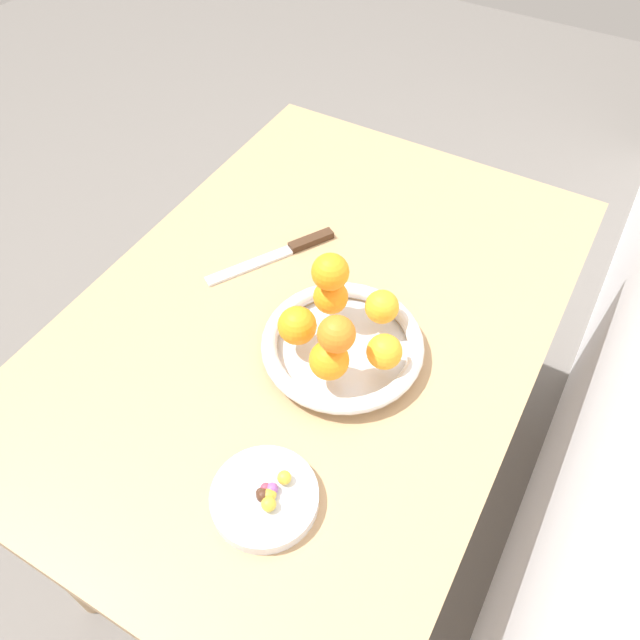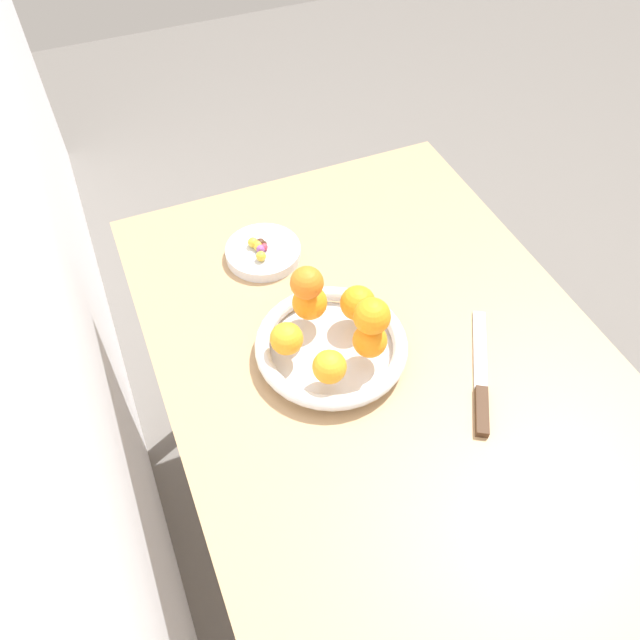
# 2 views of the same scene
# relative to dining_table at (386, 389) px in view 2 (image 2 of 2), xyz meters

# --- Properties ---
(ground_plane) EXTENTS (6.00, 6.00, 0.00)m
(ground_plane) POSITION_rel_dining_table_xyz_m (0.00, 0.00, -0.65)
(ground_plane) COLOR slate
(dining_table) EXTENTS (1.10, 0.76, 0.74)m
(dining_table) POSITION_rel_dining_table_xyz_m (0.00, 0.00, 0.00)
(dining_table) COLOR tan
(dining_table) RESTS_ON ground_plane
(fruit_bowl) EXTENTS (0.26, 0.26, 0.04)m
(fruit_bowl) POSITION_rel_dining_table_xyz_m (0.05, 0.09, 0.11)
(fruit_bowl) COLOR silver
(fruit_bowl) RESTS_ON dining_table
(candy_dish) EXTENTS (0.15, 0.15, 0.02)m
(candy_dish) POSITION_rel_dining_table_xyz_m (0.33, 0.11, 0.10)
(candy_dish) COLOR silver
(candy_dish) RESTS_ON dining_table
(orange_0) EXTENTS (0.06, 0.06, 0.06)m
(orange_0) POSITION_rel_dining_table_xyz_m (-0.02, 0.12, 0.16)
(orange_0) COLOR orange
(orange_0) RESTS_ON fruit_bowl
(orange_1) EXTENTS (0.06, 0.06, 0.06)m
(orange_1) POSITION_rel_dining_table_xyz_m (0.01, 0.04, 0.16)
(orange_1) COLOR orange
(orange_1) RESTS_ON fruit_bowl
(orange_2) EXTENTS (0.06, 0.06, 0.06)m
(orange_2) POSITION_rel_dining_table_xyz_m (0.09, 0.02, 0.16)
(orange_2) COLOR orange
(orange_2) RESTS_ON fruit_bowl
(orange_3) EXTENTS (0.06, 0.06, 0.06)m
(orange_3) POSITION_rel_dining_table_xyz_m (0.12, 0.10, 0.16)
(orange_3) COLOR orange
(orange_3) RESTS_ON fruit_bowl
(orange_4) EXTENTS (0.06, 0.06, 0.06)m
(orange_4) POSITION_rel_dining_table_xyz_m (0.06, 0.16, 0.16)
(orange_4) COLOR orange
(orange_4) RESTS_ON fruit_bowl
(orange_5) EXTENTS (0.06, 0.06, 0.06)m
(orange_5) POSITION_rel_dining_table_xyz_m (0.01, 0.04, 0.22)
(orange_5) COLOR orange
(orange_5) RESTS_ON orange_1
(orange_6) EXTENTS (0.06, 0.06, 0.06)m
(orange_6) POSITION_rel_dining_table_xyz_m (0.11, 0.11, 0.22)
(orange_6) COLOR orange
(orange_6) RESTS_ON orange_3
(candy_ball_0) EXTENTS (0.02, 0.02, 0.02)m
(candy_ball_0) POSITION_rel_dining_table_xyz_m (0.33, 0.13, 0.12)
(candy_ball_0) COLOR gold
(candy_ball_0) RESTS_ON candy_dish
(candy_ball_1) EXTENTS (0.02, 0.02, 0.02)m
(candy_ball_1) POSITION_rel_dining_table_xyz_m (0.33, 0.12, 0.12)
(candy_ball_1) COLOR gold
(candy_ball_1) RESTS_ON candy_dish
(candy_ball_2) EXTENTS (0.01, 0.01, 0.01)m
(candy_ball_2) POSITION_rel_dining_table_xyz_m (0.32, 0.11, 0.12)
(candy_ball_2) COLOR #C6384C
(candy_ball_2) RESTS_ON candy_dish
(candy_ball_3) EXTENTS (0.02, 0.02, 0.02)m
(candy_ball_3) POSITION_rel_dining_table_xyz_m (0.30, 0.13, 0.12)
(candy_ball_3) COLOR gold
(candy_ball_3) RESTS_ON candy_dish
(candy_ball_4) EXTENTS (0.01, 0.01, 0.01)m
(candy_ball_4) POSITION_rel_dining_table_xyz_m (0.33, 0.11, 0.12)
(candy_ball_4) COLOR #472819
(candy_ball_4) RESTS_ON candy_dish
(candy_ball_5) EXTENTS (0.02, 0.02, 0.02)m
(candy_ball_5) POSITION_rel_dining_table_xyz_m (0.34, 0.13, 0.12)
(candy_ball_5) COLOR gold
(candy_ball_5) RESTS_ON candy_dish
(candy_ball_6) EXTENTS (0.02, 0.02, 0.02)m
(candy_ball_6) POSITION_rel_dining_table_xyz_m (0.33, 0.12, 0.12)
(candy_ball_6) COLOR #472819
(candy_ball_6) RESTS_ON candy_dish
(candy_ball_7) EXTENTS (0.02, 0.02, 0.02)m
(candy_ball_7) POSITION_rel_dining_table_xyz_m (0.32, 0.12, 0.12)
(candy_ball_7) COLOR #8C4C99
(candy_ball_7) RESTS_ON candy_dish
(knife) EXTENTS (0.23, 0.15, 0.01)m
(knife) POSITION_rel_dining_table_xyz_m (-0.10, -0.12, 0.09)
(knife) COLOR #3F2819
(knife) RESTS_ON dining_table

